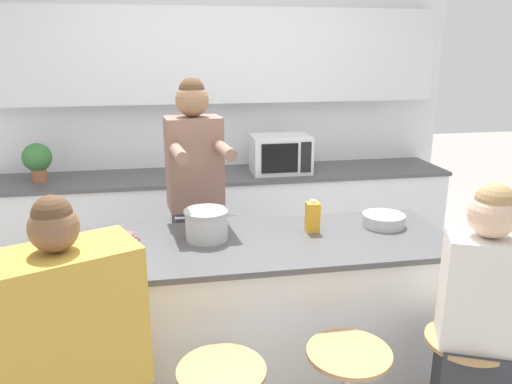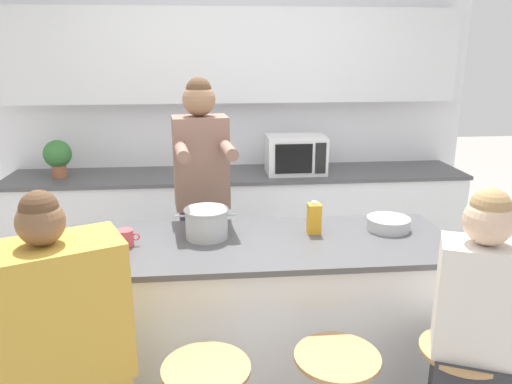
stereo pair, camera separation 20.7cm
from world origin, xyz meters
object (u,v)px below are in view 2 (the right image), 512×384
(kitchen_island, at_px, (257,318))
(person_wrapped_blanket, at_px, (60,374))
(person_seated_near, at_px, (471,353))
(potted_plant, at_px, (58,156))
(juice_carton, at_px, (314,218))
(cooking_pot, at_px, (207,223))
(microwave, at_px, (296,155))
(banana_bunch, at_px, (75,264))
(fruit_bowl, at_px, (388,224))
(person_cooking, at_px, (203,215))
(coffee_cup_near, at_px, (125,238))

(kitchen_island, height_order, person_wrapped_blanket, person_wrapped_blanket)
(person_seated_near, relative_size, potted_plant, 4.60)
(kitchen_island, height_order, juice_carton, juice_carton)
(person_seated_near, distance_m, cooking_pot, 1.39)
(microwave, bearing_deg, banana_bunch, -127.10)
(kitchen_island, xyz_separation_m, juice_carton, (0.32, 0.10, 0.53))
(fruit_bowl, distance_m, microwave, 1.43)
(cooking_pot, relative_size, banana_bunch, 2.05)
(person_cooking, relative_size, juice_carton, 9.54)
(person_seated_near, xyz_separation_m, coffee_cup_near, (-1.52, 0.68, 0.31))
(fruit_bowl, distance_m, banana_bunch, 1.65)
(microwave, bearing_deg, person_cooking, -128.56)
(banana_bunch, bearing_deg, fruit_bowl, 12.66)
(cooking_pot, bearing_deg, potted_plant, 128.47)
(juice_carton, bearing_deg, person_cooking, 142.78)
(person_cooking, xyz_separation_m, potted_plant, (-1.14, 0.99, 0.20))
(juice_carton, bearing_deg, coffee_cup_near, -174.74)
(kitchen_island, xyz_separation_m, banana_bunch, (-0.87, -0.25, 0.47))
(fruit_bowl, bearing_deg, person_seated_near, -82.81)
(person_cooking, distance_m, microwave, 1.22)
(fruit_bowl, xyz_separation_m, coffee_cup_near, (-1.42, -0.10, 0.01))
(person_cooking, xyz_separation_m, coffee_cup_near, (-0.39, -0.56, 0.08))
(juice_carton, xyz_separation_m, potted_plant, (-1.75, 1.45, 0.08))
(person_cooking, bearing_deg, microwave, 44.96)
(fruit_bowl, distance_m, juice_carton, 0.43)
(kitchen_island, relative_size, coffee_cup_near, 17.70)
(person_wrapped_blanket, bearing_deg, potted_plant, 81.08)
(person_cooking, relative_size, fruit_bowl, 7.21)
(potted_plant, bearing_deg, juice_carton, -39.70)
(person_cooking, xyz_separation_m, cooking_pot, (0.03, -0.48, 0.12))
(banana_bunch, bearing_deg, coffee_cup_near, 53.73)
(microwave, xyz_separation_m, potted_plant, (-1.89, 0.04, 0.02))
(cooking_pot, bearing_deg, coffee_cup_near, -169.27)
(cooking_pot, bearing_deg, juice_carton, 1.31)
(person_seated_near, bearing_deg, person_wrapped_blanket, -156.54)
(person_seated_near, bearing_deg, juice_carton, 147.52)
(potted_plant, bearing_deg, person_cooking, -40.96)
(person_cooking, height_order, fruit_bowl, person_cooking)
(person_cooking, bearing_deg, cooking_pot, -93.29)
(person_cooking, xyz_separation_m, juice_carton, (0.61, -0.46, 0.12))
(juice_carton, relative_size, microwave, 0.38)
(coffee_cup_near, bearing_deg, fruit_bowl, 4.21)
(coffee_cup_near, bearing_deg, juice_carton, 5.26)
(person_wrapped_blanket, height_order, cooking_pot, person_wrapped_blanket)
(coffee_cup_near, distance_m, microwave, 1.89)
(person_seated_near, distance_m, coffee_cup_near, 1.70)
(person_cooking, bearing_deg, potted_plant, 132.56)
(person_wrapped_blanket, bearing_deg, person_seated_near, -23.48)
(person_seated_near, relative_size, cooking_pot, 4.23)
(fruit_bowl, bearing_deg, juice_carton, -178.25)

